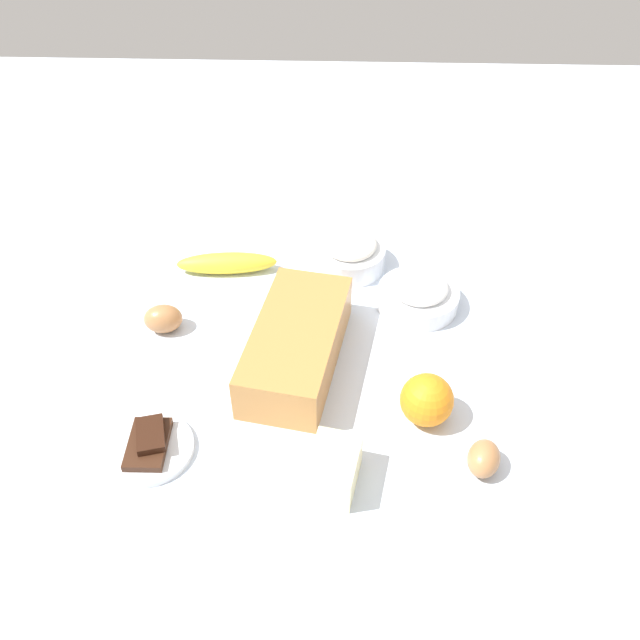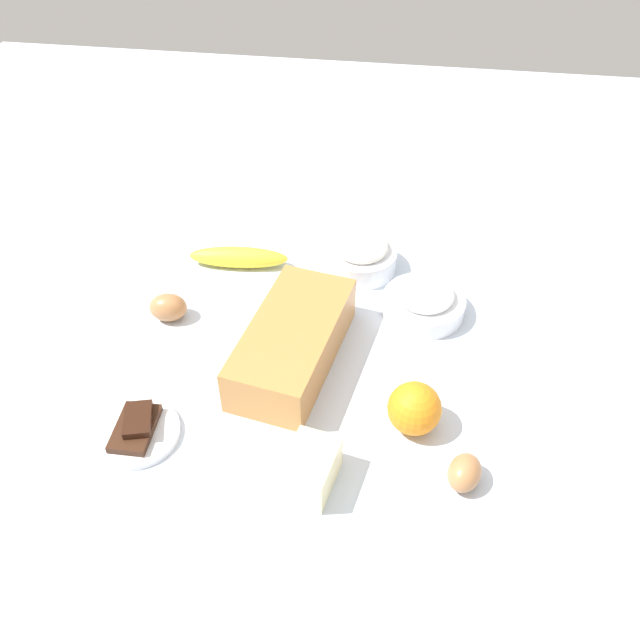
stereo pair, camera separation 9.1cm
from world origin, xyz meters
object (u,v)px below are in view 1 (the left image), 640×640
Objects in this scene: egg_near_butter at (484,458)px; egg_beside_bowl at (163,319)px; sugar_bowl at (418,294)px; orange_fruit at (427,400)px; banana at (227,263)px; butter_block at (334,469)px; loaf_pan at (296,344)px; chocolate_plate at (149,446)px; flour_bowl at (350,253)px.

egg_near_butter is 0.58m from egg_beside_bowl.
orange_fruit is (-0.26, 0.01, 0.01)m from sugar_bowl.
butter_block is (-0.47, -0.21, 0.01)m from banana.
sugar_bowl is 0.41m from butter_block.
orange_fruit is 1.33× the size of egg_near_butter.
sugar_bowl is 1.80× the size of orange_fruit.
butter_block is (-0.23, -0.07, -0.01)m from loaf_pan.
sugar_bowl is at bearing -103.67° from banana.
banana reaches higher than chocolate_plate.
flour_bowl is 2.24× the size of egg_near_butter.
orange_fruit reaches higher than egg_near_butter.
banana is 0.49m from orange_fruit.
chocolate_plate is at bearing 129.06° from sugar_bowl.
egg_near_butter is at bearing -81.93° from butter_block.
flour_bowl is 1.04× the size of chocolate_plate.
butter_block is at bearing -155.53° from banana.
sugar_bowl reaches higher than butter_block.
egg_beside_bowl is (0.18, 0.44, -0.02)m from orange_fruit.
banana is at bearing 76.33° from sugar_bowl.
flour_bowl is 1.68× the size of orange_fruit.
egg_beside_bowl is at bearing 67.38° from orange_fruit.
loaf_pan is at bearing 61.07° from orange_fruit.
egg_near_butter is 0.92× the size of egg_beside_bowl.
chocolate_plate is (-0.45, 0.29, -0.02)m from flour_bowl.
egg_near_butter is at bearing -135.90° from banana.
egg_beside_bowl is (-0.08, 0.44, -0.00)m from sugar_bowl.
chocolate_plate is (-0.26, -0.03, -0.01)m from egg_beside_bowl.
chocolate_plate is at bearing 80.62° from butter_block.
loaf_pan is 0.28m from chocolate_plate.
flour_bowl reaches higher than egg_beside_bowl.
flour_bowl reaches higher than butter_block.
butter_block is at bearing 159.25° from sugar_bowl.
sugar_bowl is at bearing -1.68° from orange_fruit.
loaf_pan reaches higher than butter_block.
butter_block reaches higher than chocolate_plate.
orange_fruit is at bearing -134.81° from banana.
flour_bowl is 0.53m from chocolate_plate.
banana is at bearing 24.47° from butter_block.
banana is 2.35× the size of orange_fruit.
banana is (-0.02, 0.23, -0.01)m from flour_bowl.
flour_bowl is 0.49m from butter_block.
sugar_bowl is (0.15, -0.21, -0.01)m from loaf_pan.
egg_beside_bowl is at bearing 152.12° from banana.
flour_bowl is at bearing 48.05° from sugar_bowl.
loaf_pan is 0.27m from flour_bowl.
butter_block is (-0.38, 0.14, 0.00)m from sugar_bowl.
flour_bowl is at bearing -2.41° from butter_block.
egg_beside_bowl is 0.26m from chocolate_plate.
orange_fruit is 0.62× the size of chocolate_plate.
banana is at bearing -27.88° from egg_beside_bowl.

